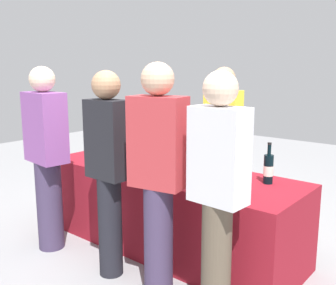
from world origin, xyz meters
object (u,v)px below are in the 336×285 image
(wine_bottle_5, at_px, (188,155))
(wine_glass_2, at_px, (155,163))
(wine_bottle_6, at_px, (228,164))
(wine_bottle_1, at_px, (122,143))
(wine_glass_4, at_px, (207,171))
(wine_bottle_2, at_px, (141,148))
(wine_bottle_7, at_px, (268,169))
(menu_board, at_px, (163,162))
(wine_glass_5, at_px, (247,181))
(server_pouring, at_px, (222,142))
(guest_2, at_px, (158,174))
(wine_bottle_4, at_px, (174,154))
(guest_1, at_px, (108,165))
(guest_3, at_px, (218,188))
(wine_glass_0, at_px, (101,150))
(wine_bottle_0, at_px, (109,144))
(wine_glass_3, at_px, (177,164))
(wine_glass_1, at_px, (122,155))
(guest_0, at_px, (47,153))
(wine_bottle_3, at_px, (162,149))

(wine_bottle_5, relative_size, wine_glass_2, 2.34)
(wine_bottle_6, height_order, wine_glass_2, wine_bottle_6)
(wine_bottle_1, bearing_deg, wine_glass_4, -14.10)
(wine_bottle_1, relative_size, wine_bottle_2, 1.01)
(wine_bottle_5, height_order, wine_bottle_7, wine_bottle_7)
(wine_bottle_1, xyz_separation_m, menu_board, (-0.13, 0.82, -0.38))
(wine_bottle_1, xyz_separation_m, wine_glass_5, (1.66, -0.35, -0.02))
(server_pouring, relative_size, guest_2, 0.98)
(wine_glass_5, bearing_deg, wine_bottle_2, 167.17)
(wine_bottle_4, height_order, guest_1, guest_1)
(guest_1, xyz_separation_m, guest_3, (0.96, 0.05, -0.00))
(wine_glass_0, bearing_deg, guest_2, -23.96)
(wine_bottle_0, xyz_separation_m, wine_bottle_2, (0.42, 0.04, 0.00))
(wine_bottle_1, bearing_deg, wine_bottle_0, -145.04)
(wine_glass_3, bearing_deg, guest_3, -36.23)
(guest_1, relative_size, guest_2, 0.97)
(wine_glass_5, bearing_deg, wine_bottle_5, 157.45)
(wine_glass_0, bearing_deg, wine_bottle_7, 10.36)
(guest_3, bearing_deg, wine_glass_2, 156.63)
(wine_bottle_5, relative_size, wine_bottle_6, 1.04)
(wine_bottle_1, bearing_deg, wine_glass_2, -24.80)
(wine_bottle_7, height_order, wine_glass_5, wine_bottle_7)
(wine_bottle_0, height_order, wine_bottle_1, wine_bottle_1)
(server_pouring, xyz_separation_m, guest_1, (-0.22, -1.29, -0.02))
(wine_glass_1, bearing_deg, wine_bottle_7, 13.48)
(wine_bottle_0, height_order, wine_bottle_7, wine_bottle_7)
(wine_bottle_1, xyz_separation_m, guest_3, (1.71, -0.82, 0.05))
(guest_2, bearing_deg, wine_bottle_0, 139.62)
(wine_bottle_4, distance_m, wine_glass_0, 0.77)
(wine_bottle_6, relative_size, menu_board, 0.32)
(wine_bottle_0, relative_size, wine_glass_3, 2.37)
(wine_glass_1, distance_m, wine_glass_2, 0.45)
(wine_bottle_5, bearing_deg, wine_bottle_4, 178.61)
(wine_bottle_4, distance_m, guest_0, 1.16)
(wine_bottle_1, relative_size, wine_glass_2, 2.32)
(wine_bottle_2, relative_size, menu_board, 0.33)
(wine_bottle_6, height_order, guest_0, guest_0)
(wine_bottle_1, xyz_separation_m, wine_glass_3, (0.94, -0.25, -0.02))
(wine_bottle_4, relative_size, wine_glass_5, 2.26)
(guest_2, bearing_deg, wine_bottle_7, 53.46)
(wine_glass_5, height_order, menu_board, menu_board)
(wine_glass_5, bearing_deg, wine_bottle_0, 171.43)
(wine_bottle_0, height_order, wine_glass_0, wine_bottle_0)
(wine_glass_2, bearing_deg, guest_0, -146.45)
(wine_bottle_3, bearing_deg, guest_0, -121.36)
(wine_bottle_5, bearing_deg, guest_2, -66.34)
(wine_bottle_4, height_order, guest_2, guest_2)
(wine_bottle_0, xyz_separation_m, menu_board, (-0.01, 0.90, -0.37))
(wine_bottle_6, height_order, wine_glass_3, wine_bottle_6)
(wine_bottle_5, height_order, guest_2, guest_2)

